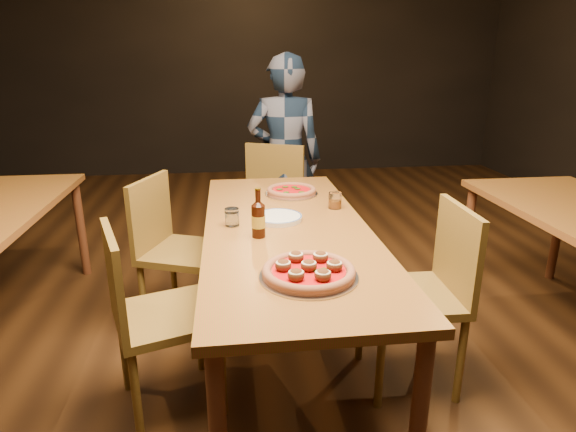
{
  "coord_description": "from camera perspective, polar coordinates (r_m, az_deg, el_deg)",
  "views": [
    {
      "loc": [
        -0.27,
        -2.22,
        1.54
      ],
      "look_at": [
        0.0,
        -0.05,
        0.82
      ],
      "focal_mm": 30.0,
      "sensor_mm": 36.0,
      "label": 1
    }
  ],
  "objects": [
    {
      "name": "pizza_meatball",
      "position": [
        1.83,
        2.47,
        -6.52
      ],
      "size": [
        0.38,
        0.38,
        0.07
      ],
      "rotation": [
        0.0,
        0.0,
        -0.4
      ],
      "color": "#B7B7BF",
      "rests_on": "table_main"
    },
    {
      "name": "table_main",
      "position": [
        2.39,
        -0.15,
        -2.85
      ],
      "size": [
        0.8,
        2.0,
        0.75
      ],
      "color": "brown",
      "rests_on": "ground"
    },
    {
      "name": "diner",
      "position": [
        3.74,
        -0.37,
        6.7
      ],
      "size": [
        0.62,
        0.45,
        1.58
      ],
      "primitive_type": "imported",
      "rotation": [
        0.0,
        0.0,
        3.0
      ],
      "color": "black",
      "rests_on": "ground"
    },
    {
      "name": "chair_main_sw",
      "position": [
        2.88,
        -12.15,
        -4.07
      ],
      "size": [
        0.56,
        0.56,
        0.93
      ],
      "primitive_type": null,
      "rotation": [
        0.0,
        0.0,
        1.2
      ],
      "color": "brown",
      "rests_on": "ground"
    },
    {
      "name": "amber_glass",
      "position": [
        2.66,
        5.59,
        1.86
      ],
      "size": [
        0.07,
        0.07,
        0.09
      ],
      "primitive_type": "cylinder",
      "color": "#A75412",
      "rests_on": "table_main"
    },
    {
      "name": "ground",
      "position": [
        2.71,
        -0.14,
        -16.33
      ],
      "size": [
        9.0,
        9.0,
        0.0
      ],
      "primitive_type": "plane",
      "color": "black"
    },
    {
      "name": "plate_stack",
      "position": [
        2.46,
        -1.21,
        -0.22
      ],
      "size": [
        0.25,
        0.25,
        0.02
      ],
      "primitive_type": "cylinder",
      "color": "white",
      "rests_on": "table_main"
    },
    {
      "name": "beer_bottle",
      "position": [
        2.21,
        -3.53,
        -0.48
      ],
      "size": [
        0.06,
        0.06,
        0.23
      ],
      "rotation": [
        0.0,
        0.0,
        0.33
      ],
      "color": "black",
      "rests_on": "table_main"
    },
    {
      "name": "chair_main_e",
      "position": [
        2.39,
        14.38,
        -8.97
      ],
      "size": [
        0.45,
        0.45,
        0.94
      ],
      "primitive_type": null,
      "rotation": [
        0.0,
        0.0,
        -1.6
      ],
      "color": "brown",
      "rests_on": "ground"
    },
    {
      "name": "pizza_margherita",
      "position": [
        2.92,
        0.41,
        3.0
      ],
      "size": [
        0.32,
        0.32,
        0.04
      ],
      "rotation": [
        0.0,
        0.0,
        0.02
      ],
      "color": "#B7B7BF",
      "rests_on": "table_main"
    },
    {
      "name": "chair_main_nw",
      "position": [
        2.24,
        -14.15,
        -11.24
      ],
      "size": [
        0.54,
        0.54,
        0.92
      ],
      "primitive_type": null,
      "rotation": [
        0.0,
        0.0,
        1.89
      ],
      "color": "brown",
      "rests_on": "ground"
    },
    {
      "name": "chair_end",
      "position": [
        3.52,
        -2.61,
        0.81
      ],
      "size": [
        0.59,
        0.59,
        0.97
      ],
      "primitive_type": null,
      "rotation": [
        0.0,
        0.0,
        -0.41
      ],
      "color": "brown",
      "rests_on": "ground"
    },
    {
      "name": "water_glass",
      "position": [
        2.38,
        -6.65,
        -0.13
      ],
      "size": [
        0.07,
        0.07,
        0.09
      ],
      "primitive_type": "cylinder",
      "color": "white",
      "rests_on": "table_main"
    }
  ]
}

